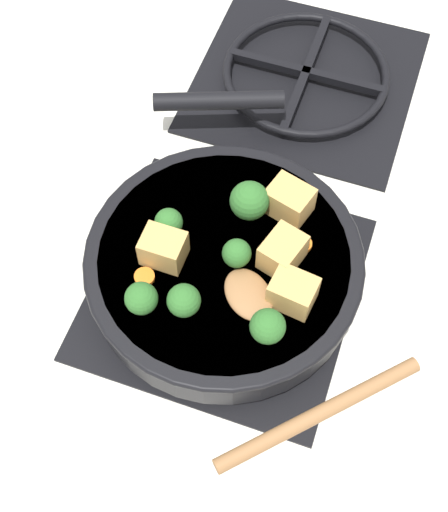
{
  "coord_description": "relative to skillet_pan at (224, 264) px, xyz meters",
  "views": [
    {
      "loc": [
        0.13,
        -0.38,
        0.78
      ],
      "look_at": [
        0.0,
        0.0,
        0.08
      ],
      "focal_mm": 50.0,
      "sensor_mm": 36.0,
      "label": 1
    }
  ],
  "objects": [
    {
      "name": "carrot_slice_near_center",
      "position": [
        0.04,
        0.11,
        0.03
      ],
      "size": [
        0.03,
        0.03,
        0.01
      ],
      "primitive_type": "cylinder",
      "color": "orange",
      "rests_on": "skillet_pan"
    },
    {
      "name": "tofu_cube_center_large",
      "position": [
        0.06,
        0.01,
        0.04
      ],
      "size": [
        0.05,
        0.06,
        0.04
      ],
      "primitive_type": "cube",
      "rotation": [
        0.0,
        0.0,
        1.28
      ],
      "color": "tan",
      "rests_on": "skillet_pan"
    },
    {
      "name": "carrot_slice_orange_thin",
      "position": [
        0.08,
        0.04,
        0.03
      ],
      "size": [
        0.02,
        0.02,
        0.01
      ],
      "primitive_type": "cylinder",
      "color": "orange",
      "rests_on": "skillet_pan"
    },
    {
      "name": "broccoli_floret_north_edge",
      "position": [
        0.01,
        0.06,
        0.05
      ],
      "size": [
        0.05,
        0.05,
        0.05
      ],
      "color": "#709956",
      "rests_on": "skillet_pan"
    },
    {
      "name": "skillet_pan",
      "position": [
        0.0,
        0.0,
        0.0
      ],
      "size": [
        0.33,
        0.43,
        0.05
      ],
      "color": "black",
      "rests_on": "front_burner_grate"
    },
    {
      "name": "broccoli_floret_south_cluster",
      "position": [
        0.08,
        -0.08,
        0.05
      ],
      "size": [
        0.04,
        0.04,
        0.05
      ],
      "color": "#709956",
      "rests_on": "skillet_pan"
    },
    {
      "name": "rear_burner_grate",
      "position": [
        0.0,
        0.36,
        -0.04
      ],
      "size": [
        0.31,
        0.31,
        0.03
      ],
      "color": "black",
      "rests_on": "ground_plane"
    },
    {
      "name": "broccoli_floret_center_top",
      "position": [
        -0.07,
        0.01,
        0.05
      ],
      "size": [
        0.03,
        0.03,
        0.04
      ],
      "color": "#709956",
      "rests_on": "skillet_pan"
    },
    {
      "name": "tofu_cube_near_handle",
      "position": [
        0.05,
        0.08,
        0.04
      ],
      "size": [
        0.06,
        0.05,
        0.04
      ],
      "primitive_type": "cube",
      "rotation": [
        0.0,
        0.0,
        6.0
      ],
      "color": "tan",
      "rests_on": "skillet_pan"
    },
    {
      "name": "broccoli_floret_east_rim",
      "position": [
        -0.06,
        -0.09,
        0.05
      ],
      "size": [
        0.04,
        0.04,
        0.04
      ],
      "color": "#709956",
      "rests_on": "skillet_pan"
    },
    {
      "name": "wooden_spoon",
      "position": [
        0.1,
        -0.1,
        0.03
      ],
      "size": [
        0.23,
        0.23,
        0.02
      ],
      "color": "olive",
      "rests_on": "skillet_pan"
    },
    {
      "name": "carrot_slice_edge_slice",
      "position": [
        -0.07,
        -0.06,
        0.03
      ],
      "size": [
        0.02,
        0.02,
        0.01
      ],
      "primitive_type": "cylinder",
      "color": "orange",
      "rests_on": "skillet_pan"
    },
    {
      "name": "ground_plane",
      "position": [
        0.0,
        -0.0,
        -0.06
      ],
      "size": [
        2.4,
        2.4,
        0.0
      ],
      "primitive_type": "plane",
      "color": "silver"
    },
    {
      "name": "broccoli_floret_near_spoon",
      "position": [
        0.02,
        -0.01,
        0.05
      ],
      "size": [
        0.03,
        0.03,
        0.04
      ],
      "color": "#709956",
      "rests_on": "skillet_pan"
    },
    {
      "name": "tofu_cube_west_chunk",
      "position": [
        0.09,
        -0.03,
        0.04
      ],
      "size": [
        0.05,
        0.04,
        0.04
      ],
      "primitive_type": "cube",
      "rotation": [
        0.0,
        0.0,
        6.16
      ],
      "color": "tan",
      "rests_on": "skillet_pan"
    },
    {
      "name": "front_burner_grate",
      "position": [
        0.0,
        -0.0,
        -0.04
      ],
      "size": [
        0.31,
        0.31,
        0.03
      ],
      "color": "black",
      "rests_on": "ground_plane"
    },
    {
      "name": "broccoli_floret_west_rim",
      "position": [
        -0.02,
        -0.08,
        0.05
      ],
      "size": [
        0.04,
        0.04,
        0.04
      ],
      "color": "#709956",
      "rests_on": "skillet_pan"
    },
    {
      "name": "tofu_cube_east_chunk",
      "position": [
        -0.06,
        -0.03,
        0.04
      ],
      "size": [
        0.05,
        0.04,
        0.04
      ],
      "primitive_type": "cube",
      "rotation": [
        0.0,
        0.0,
        3.13
      ],
      "color": "tan",
      "rests_on": "skillet_pan"
    }
  ]
}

